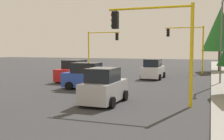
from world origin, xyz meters
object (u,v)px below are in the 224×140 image
object	(u,v)px
tree_roadside_far	(220,29)
car_red	(74,72)
car_white	(153,70)
car_blue	(88,77)
street_lamp_curbside	(222,32)
traffic_signal_far_left	(188,40)
traffic_signal_far_right	(101,43)
car_silver	(104,87)
traffic_signal_near_left	(156,34)

from	to	relation	value
tree_roadside_far	car_red	size ratio (longest dim) A/B	2.01
car_white	car_red	world-z (taller)	same
car_blue	street_lamp_curbside	bearing A→B (deg)	120.90
car_white	traffic_signal_far_left	bearing A→B (deg)	159.47
traffic_signal_far_right	traffic_signal_far_left	bearing A→B (deg)	90.00
traffic_signal_far_right	car_red	size ratio (longest dim) A/B	1.28
car_silver	car_blue	bearing A→B (deg)	-146.19
traffic_signal_near_left	traffic_signal_far_right	world-z (taller)	traffic_signal_far_right
traffic_signal_near_left	car_red	world-z (taller)	traffic_signal_near_left
street_lamp_curbside	car_red	world-z (taller)	street_lamp_curbside
street_lamp_curbside	tree_roadside_far	bearing A→B (deg)	178.81
car_blue	car_white	xyz separation A→B (m)	(-8.72, 3.15, 0.00)
car_red	car_silver	distance (m)	10.68
car_blue	car_white	bearing A→B (deg)	160.12
car_white	traffic_signal_near_left	bearing A→B (deg)	11.82
street_lamp_curbside	car_red	bearing A→B (deg)	-82.57
traffic_signal_near_left	traffic_signal_far_right	distance (m)	22.97
street_lamp_curbside	traffic_signal_far_left	bearing A→B (deg)	-161.41
street_lamp_curbside	car_blue	size ratio (longest dim) A/B	1.83
tree_roadside_far	car_red	xyz separation A→B (m)	(16.04, -12.97, -4.63)
traffic_signal_far_left	car_blue	distance (m)	17.34
traffic_signal_far_left	car_silver	bearing A→B (deg)	-7.71
traffic_signal_near_left	traffic_signal_far_left	world-z (taller)	traffic_signal_far_left
street_lamp_curbside	tree_roadside_far	distance (m)	14.44
traffic_signal_near_left	car_white	world-z (taller)	traffic_signal_near_left
car_red	car_silver	xyz separation A→B (m)	(8.57, 6.38, -0.00)
tree_roadside_far	car_blue	bearing A→B (deg)	-25.81
street_lamp_curbside	car_red	size ratio (longest dim) A/B	1.67
car_blue	traffic_signal_far_left	bearing A→B (deg)	159.82
tree_roadside_far	car_silver	size ratio (longest dim) A/B	2.32
car_red	car_silver	size ratio (longest dim) A/B	1.16
traffic_signal_near_left	traffic_signal_far_right	size ratio (longest dim) A/B	1.00
traffic_signal_near_left	car_red	size ratio (longest dim) A/B	1.27
traffic_signal_far_right	street_lamp_curbside	size ratio (longest dim) A/B	0.76
traffic_signal_far_right	car_white	distance (m)	11.65
traffic_signal_far_right	car_blue	size ratio (longest dim) A/B	1.40
street_lamp_curbside	car_blue	xyz separation A→B (m)	(5.61, -9.37, -3.45)
traffic_signal_far_left	car_red	distance (m)	15.46
traffic_signal_far_right	car_white	world-z (taller)	traffic_signal_far_right
traffic_signal_near_left	car_silver	xyz separation A→B (m)	(0.61, -2.73, -2.90)
car_white	traffic_signal_far_right	bearing A→B (deg)	-130.16
traffic_signal_far_left	car_silver	xyz separation A→B (m)	(20.61, -2.79, -3.15)
car_white	car_silver	size ratio (longest dim) A/B	1.10
car_red	car_silver	bearing A→B (deg)	36.68
traffic_signal_far_left	traffic_signal_near_left	bearing A→B (deg)	-0.18
traffic_signal_near_left	tree_roadside_far	xyz separation A→B (m)	(-24.00, 3.86, 1.74)
car_blue	car_silver	world-z (taller)	same
street_lamp_curbside	car_blue	world-z (taller)	street_lamp_curbside
traffic_signal_near_left	street_lamp_curbside	bearing A→B (deg)	159.69
car_red	car_white	bearing A→B (deg)	126.46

